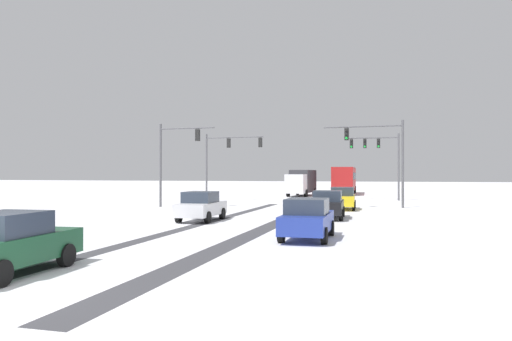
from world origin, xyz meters
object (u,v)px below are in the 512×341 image
Objects in this scene: traffic_signal_far_right at (379,152)px; traffic_signal_near_left at (174,151)px; car_dark_green_fifth at (8,243)px; car_blue_fourth at (307,219)px; bus_oncoming at (344,178)px; car_black_second at (328,204)px; car_white_third at (201,206)px; traffic_signal_near_right at (380,149)px; car_yellow_cab_lead at (343,198)px; traffic_signal_far_left at (226,153)px; box_truck_delivery at (301,182)px.

traffic_signal_far_right is 20.62m from traffic_signal_near_left.
car_blue_fourth is at bearing 53.70° from car_dark_green_fifth.
bus_oncoming is (-4.41, 13.51, -2.76)m from traffic_signal_far_right.
traffic_signal_far_right is 1.55× the size of car_black_second.
traffic_signal_near_left is 0.59× the size of bus_oncoming.
car_white_third is at bearing -111.15° from traffic_signal_far_right.
traffic_signal_near_right is 27.91m from car_dark_green_fifth.
car_yellow_cab_lead and car_dark_green_fifth have the same top height.
traffic_signal_far_right is at bearing 15.81° from traffic_signal_far_left.
traffic_signal_far_left is 1.00× the size of traffic_signal_near_right.
traffic_signal_far_right is 25.59m from car_white_third.
car_blue_fourth is at bearing -88.43° from car_black_second.
car_dark_green_fifth is at bearing -89.82° from box_truck_delivery.
traffic_signal_near_left is at bearing -94.96° from traffic_signal_far_left.
car_dark_green_fifth is (-6.34, -24.97, 0.00)m from car_yellow_cab_lead.
car_dark_green_fifth is at bearing -88.24° from car_white_third.
bus_oncoming is 7.82m from box_truck_delivery.
car_black_second is (-2.85, -8.51, -3.60)m from traffic_signal_near_right.
car_blue_fourth is at bearing -87.19° from bus_oncoming.
traffic_signal_near_left is at bearing -172.40° from traffic_signal_near_right.
traffic_signal_far_left is 20.57m from car_white_third.
car_white_third is (-6.57, -3.19, 0.00)m from car_black_second.
traffic_signal_near_left is (-15.18, -13.95, -0.42)m from traffic_signal_far_right.
traffic_signal_far_left is 15.49m from car_yellow_cab_lead.
traffic_signal_far_right is 1.00× the size of traffic_signal_near_left.
traffic_signal_near_right is 1.55× the size of car_dark_green_fifth.
traffic_signal_far_left reaches higher than car_blue_fourth.
traffic_signal_far_left is 1.55× the size of car_black_second.
traffic_signal_far_right is 20.92m from car_black_second.
car_blue_fourth is at bearing -79.87° from box_truck_delivery.
box_truck_delivery is at bearing 89.42° from car_white_third.
car_dark_green_fifth is (0.45, -14.49, 0.00)m from car_white_third.
car_blue_fourth is (-2.30, -29.39, -3.93)m from traffic_signal_far_right.
traffic_signal_near_right reaches higher than car_black_second.
car_black_second and car_blue_fourth have the same top height.
car_yellow_cab_lead is 25.76m from car_dark_green_fifth.
car_dark_green_fifth is at bearing -80.59° from traffic_signal_far_left.
traffic_signal_near_right reaches higher than car_dark_green_fifth.
traffic_signal_near_left is 1.56× the size of car_yellow_cab_lead.
traffic_signal_far_left is 34.69m from car_dark_green_fifth.
traffic_signal_near_right is at bearing 24.75° from car_yellow_cab_lead.
traffic_signal_near_left reaches higher than car_white_third.
car_yellow_cab_lead is at bearing -85.54° from bus_oncoming.
traffic_signal_far_left and traffic_signal_far_right have the same top height.
traffic_signal_far_left reaches higher than bus_oncoming.
traffic_signal_near_right is 0.87× the size of box_truck_delivery.
traffic_signal_near_left is (-15.47, -2.06, -0.08)m from traffic_signal_near_right.
traffic_signal_far_left and traffic_signal_near_left have the same top height.
car_dark_green_fifth is (-8.97, -26.18, -3.60)m from traffic_signal_near_right.
traffic_signal_far_right is 1.56× the size of car_yellow_cab_lead.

